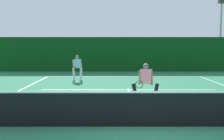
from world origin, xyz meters
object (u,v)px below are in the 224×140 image
object	(u,v)px
player_far	(78,67)
tennis_ball	(205,93)
light_pole	(222,26)
player_near	(147,82)

from	to	relation	value
player_far	tennis_ball	bearing A→B (deg)	129.78
player_far	tennis_ball	world-z (taller)	player_far
player_far	light_pole	size ratio (longest dim) A/B	0.25
player_far	light_pole	distance (m)	14.96
player_near	player_far	world-z (taller)	player_far
light_pole	player_near	bearing A→B (deg)	-121.54
player_near	light_pole	world-z (taller)	light_pole
player_far	tennis_ball	distance (m)	7.92
player_near	light_pole	distance (m)	17.10
player_near	tennis_ball	size ratio (longest dim) A/B	23.80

